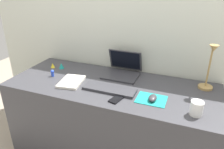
{
  "coord_description": "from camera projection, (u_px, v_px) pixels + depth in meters",
  "views": [
    {
      "loc": [
        0.58,
        -1.45,
        1.54
      ],
      "look_at": [
        0.01,
        0.0,
        0.83
      ],
      "focal_mm": 34.56,
      "sensor_mm": 36.0,
      "label": 1
    }
  ],
  "objects": [
    {
      "name": "toy_figurine_yellow",
      "position": [
        53.0,
        65.0,
        2.07
      ],
      "size": [
        0.04,
        0.04,
        0.04
      ],
      "primitive_type": "cone",
      "color": "yellow",
      "rests_on": "desk"
    },
    {
      "name": "toy_figurine_blue",
      "position": [
        52.0,
        73.0,
        1.88
      ],
      "size": [
        0.03,
        0.03,
        0.06
      ],
      "color": "blue",
      "rests_on": "desk"
    },
    {
      "name": "laptop",
      "position": [
        123.0,
        69.0,
        1.91
      ],
      "size": [
        0.3,
        0.28,
        0.21
      ],
      "color": "#333338",
      "rests_on": "desk"
    },
    {
      "name": "toy_figurine_teal",
      "position": [
        61.0,
        66.0,
        2.05
      ],
      "size": [
        0.05,
        0.05,
        0.05
      ],
      "primitive_type": "cone",
      "color": "teal",
      "rests_on": "desk"
    },
    {
      "name": "keyboard",
      "position": [
        109.0,
        89.0,
        1.65
      ],
      "size": [
        0.41,
        0.13,
        0.02
      ],
      "primitive_type": "cube",
      "color": "#333338",
      "rests_on": "desk"
    },
    {
      "name": "notebook_pad",
      "position": [
        71.0,
        82.0,
        1.77
      ],
      "size": [
        0.21,
        0.26,
        0.02
      ],
      "primitive_type": "cube",
      "rotation": [
        0.0,
        0.0,
        0.16
      ],
      "color": "silver",
      "rests_on": "desk"
    },
    {
      "name": "desk_lamp",
      "position": [
        209.0,
        69.0,
        1.6
      ],
      "size": [
        0.11,
        0.15,
        0.37
      ],
      "color": "#A5844C",
      "rests_on": "desk"
    },
    {
      "name": "cell_phone",
      "position": [
        117.0,
        99.0,
        1.53
      ],
      "size": [
        0.09,
        0.14,
        0.01
      ],
      "primitive_type": "cube",
      "rotation": [
        0.0,
        0.0,
        -0.25
      ],
      "color": "black",
      "rests_on": "desk"
    },
    {
      "name": "back_wall",
      "position": [
        126.0,
        71.0,
        2.09
      ],
      "size": [
        2.9,
        0.05,
        1.4
      ],
      "primitive_type": "cube",
      "color": "beige",
      "rests_on": "ground_plane"
    },
    {
      "name": "coffee_mug",
      "position": [
        197.0,
        108.0,
        1.35
      ],
      "size": [
        0.08,
        0.08,
        0.09
      ],
      "primitive_type": "cylinder",
      "color": "white",
      "rests_on": "desk"
    },
    {
      "name": "mouse",
      "position": [
        153.0,
        98.0,
        1.51
      ],
      "size": [
        0.06,
        0.1,
        0.03
      ],
      "primitive_type": "ellipsoid",
      "color": "#333338",
      "rests_on": "mousepad"
    },
    {
      "name": "mousepad",
      "position": [
        151.0,
        99.0,
        1.53
      ],
      "size": [
        0.21,
        0.17,
        0.0
      ],
      "primitive_type": "cube",
      "color": "teal",
      "rests_on": "desk"
    },
    {
      "name": "desk",
      "position": [
        111.0,
        122.0,
        1.9
      ],
      "size": [
        1.7,
        0.68,
        0.74
      ],
      "primitive_type": "cube",
      "color": "#38383D",
      "rests_on": "ground_plane"
    }
  ]
}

